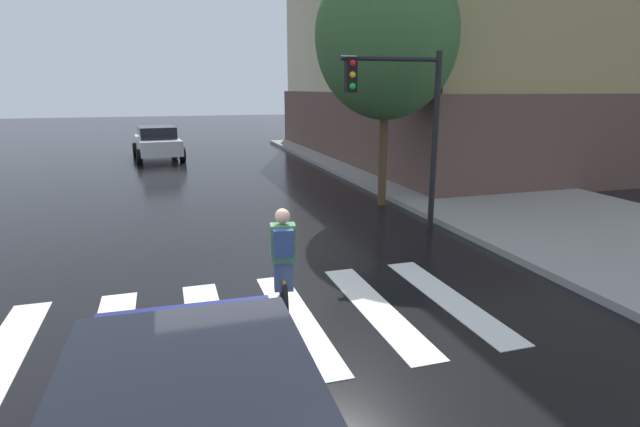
{
  "coord_description": "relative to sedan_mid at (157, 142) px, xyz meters",
  "views": [
    {
      "loc": [
        -1.0,
        -6.73,
        3.36
      ],
      "look_at": [
        1.4,
        1.0,
        1.34
      ],
      "focal_mm": 28.22,
      "sensor_mm": 36.0,
      "label": 1
    }
  ],
  "objects": [
    {
      "name": "ground_plane",
      "position": [
        1.3,
        -19.1,
        -0.82
      ],
      "size": [
        120.0,
        120.0,
        0.0
      ],
      "primitive_type": "plane",
      "color": "black"
    },
    {
      "name": "crosswalk_stripes",
      "position": [
        1.36,
        -19.1,
        -0.81
      ],
      "size": [
        7.03,
        3.51,
        0.01
      ],
      "color": "silver",
      "rests_on": "ground"
    },
    {
      "name": "sedan_mid",
      "position": [
        0.0,
        0.0,
        0.0
      ],
      "size": [
        2.51,
        4.76,
        1.59
      ],
      "color": "silver",
      "rests_on": "ground"
    },
    {
      "name": "cyclist",
      "position": [
        1.86,
        -18.96,
        0.02
      ],
      "size": [
        0.4,
        1.7,
        1.69
      ],
      "color": "black",
      "rests_on": "ground"
    },
    {
      "name": "traffic_light_near",
      "position": [
        5.65,
        -15.15,
        2.04
      ],
      "size": [
        2.47,
        0.28,
        4.2
      ],
      "color": "black",
      "rests_on": "ground"
    },
    {
      "name": "fire_hydrant",
      "position": [
        8.16,
        -10.76,
        -0.29
      ],
      "size": [
        0.33,
        0.22,
        0.78
      ],
      "color": "gold",
      "rests_on": "sidewalk"
    },
    {
      "name": "street_tree_near",
      "position": [
        6.37,
        -12.43,
        3.93
      ],
      "size": [
        3.96,
        3.96,
        7.04
      ],
      "color": "#4C3823",
      "rests_on": "ground"
    },
    {
      "name": "corner_building",
      "position": [
        17.32,
        -3.13,
        5.87
      ],
      "size": [
        18.77,
        19.31,
        13.47
      ],
      "color": "brown",
      "rests_on": "ground"
    }
  ]
}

